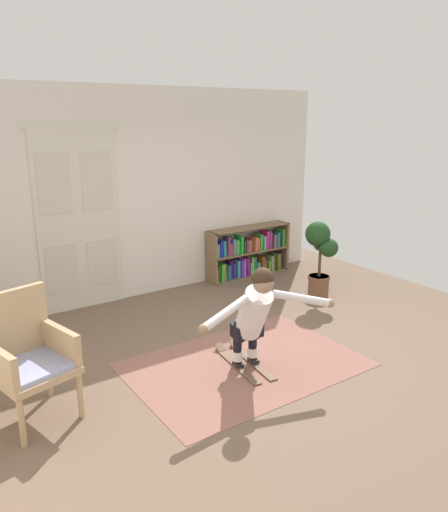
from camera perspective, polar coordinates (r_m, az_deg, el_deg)
ground_plane at (r=5.37m, az=3.80°, el=-11.93°), size 7.20×7.20×0.00m
back_wall at (r=7.06m, az=-9.21°, el=7.06°), size 6.00×0.10×2.90m
double_door at (r=6.69m, az=-16.40°, el=4.24°), size 1.22×0.05×2.45m
rug at (r=5.29m, az=2.41°, el=-12.36°), size 2.36×1.62×0.01m
bookshelf at (r=7.98m, az=2.85°, el=0.24°), size 1.47×0.30×0.81m
wicker_chair at (r=4.52m, az=-21.74°, el=-10.44°), size 0.73×0.73×1.10m
potted_plant at (r=7.09m, az=11.08°, el=0.41°), size 0.39×0.45×1.09m
skis_pair at (r=5.30m, az=2.24°, el=-12.03°), size 0.39×0.91×0.07m
person_skier at (r=4.86m, az=3.54°, el=-6.36°), size 1.45×0.72×1.07m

